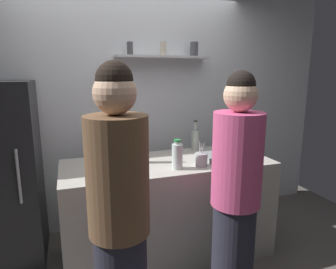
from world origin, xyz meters
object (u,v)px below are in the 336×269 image
(refrigerator, at_px, (5,175))
(wine_bottle_green_glass, at_px, (218,138))
(baking_pan, at_px, (220,156))
(person_pink_top, at_px, (235,198))
(utensil_holder, at_px, (201,159))
(wine_bottle_amber_glass, at_px, (249,142))
(wine_bottle_dark_glass, at_px, (145,150))
(wine_bottle_pale_glass, at_px, (195,139))
(person_brown_jacket, at_px, (120,223))
(water_bottle_plastic, at_px, (177,156))

(refrigerator, xyz_separation_m, wine_bottle_green_glass, (2.06, -0.06, 0.20))
(baking_pan, xyz_separation_m, person_pink_top, (-0.26, -0.70, -0.08))
(utensil_holder, distance_m, wine_bottle_amber_glass, 0.61)
(wine_bottle_dark_glass, bearing_deg, baking_pan, -9.32)
(utensil_holder, bearing_deg, wine_bottle_pale_glass, 71.09)
(refrigerator, distance_m, baking_pan, 1.94)
(wine_bottle_pale_glass, bearing_deg, wine_bottle_dark_glass, -155.91)
(baking_pan, bearing_deg, wine_bottle_green_glass, 65.58)
(wine_bottle_amber_glass, bearing_deg, wine_bottle_pale_glass, 138.91)
(refrigerator, bearing_deg, baking_pan, -13.64)
(wine_bottle_amber_glass, bearing_deg, person_brown_jacket, -148.51)
(person_brown_jacket, bearing_deg, wine_bottle_amber_glass, 145.57)
(refrigerator, bearing_deg, wine_bottle_dark_glass, -16.09)
(utensil_holder, relative_size, wine_bottle_amber_glass, 0.65)
(person_pink_top, bearing_deg, utensil_holder, -140.16)
(refrigerator, height_order, wine_bottle_green_glass, refrigerator)
(wine_bottle_dark_glass, bearing_deg, wine_bottle_green_glass, 17.68)
(wine_bottle_amber_glass, xyz_separation_m, water_bottle_plastic, (-0.81, -0.17, -0.01))
(refrigerator, bearing_deg, water_bottle_plastic, -23.21)
(baking_pan, height_order, wine_bottle_dark_glass, wine_bottle_dark_glass)
(wine_bottle_green_glass, distance_m, person_brown_jacket, 1.77)
(wine_bottle_dark_glass, height_order, wine_bottle_green_glass, wine_bottle_dark_glass)
(water_bottle_plastic, xyz_separation_m, person_pink_top, (0.22, -0.56, -0.17))
(water_bottle_plastic, height_order, person_pink_top, person_pink_top)
(wine_bottle_dark_glass, bearing_deg, person_brown_jacket, -112.69)
(wine_bottle_green_glass, bearing_deg, person_brown_jacket, -135.94)
(utensil_holder, xyz_separation_m, wine_bottle_amber_glass, (0.59, 0.17, 0.07))
(refrigerator, distance_m, water_bottle_plastic, 1.53)
(refrigerator, distance_m, wine_bottle_green_glass, 2.07)
(wine_bottle_pale_glass, height_order, person_brown_jacket, person_brown_jacket)
(water_bottle_plastic, xyz_separation_m, person_brown_jacket, (-0.61, -0.69, -0.15))
(wine_bottle_green_glass, xyz_separation_m, person_brown_jacket, (-1.27, -1.23, -0.14))
(baking_pan, xyz_separation_m, wine_bottle_green_glass, (0.18, 0.39, 0.08))
(person_brown_jacket, bearing_deg, utensil_holder, 154.36)
(person_pink_top, bearing_deg, refrigerator, -85.62)
(person_pink_top, relative_size, person_brown_jacket, 0.97)
(wine_bottle_pale_glass, xyz_separation_m, wine_bottle_amber_glass, (0.41, -0.36, 0.02))
(refrigerator, distance_m, person_brown_jacket, 1.52)
(utensil_holder, relative_size, water_bottle_plastic, 0.87)
(wine_bottle_green_glass, height_order, person_pink_top, person_pink_top)
(wine_bottle_green_glass, bearing_deg, water_bottle_plastic, -141.18)
(utensil_holder, xyz_separation_m, wine_bottle_pale_glass, (0.18, 0.52, 0.05))
(wine_bottle_dark_glass, height_order, person_pink_top, person_pink_top)
(wine_bottle_amber_glass, bearing_deg, wine_bottle_dark_glass, 175.28)
(refrigerator, height_order, baking_pan, refrigerator)
(refrigerator, relative_size, wine_bottle_pale_glass, 5.30)
(wine_bottle_dark_glass, height_order, wine_bottle_pale_glass, wine_bottle_dark_glass)
(person_pink_top, height_order, person_brown_jacket, person_brown_jacket)
(wine_bottle_pale_glass, height_order, wine_bottle_amber_glass, wine_bottle_amber_glass)
(baking_pan, relative_size, wine_bottle_green_glass, 1.16)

